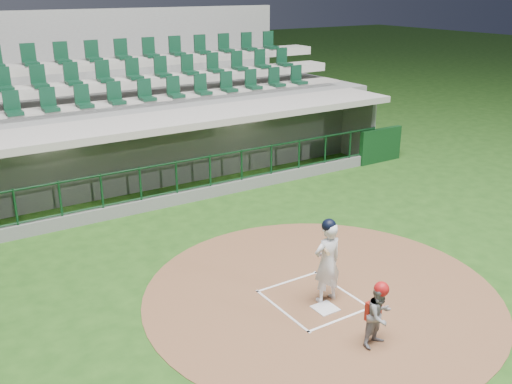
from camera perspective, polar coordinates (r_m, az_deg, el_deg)
ground at (r=11.79m, az=4.76°, el=-10.10°), size 120.00×120.00×0.00m
dirt_circle at (r=11.82m, az=6.53°, el=-10.06°), size 7.20×7.20×0.01m
home_plate at (r=11.31m, az=6.94°, el=-11.47°), size 0.43×0.43×0.02m
batter_box_chalk at (r=11.58m, az=5.67°, el=-10.64°), size 1.55×1.80×0.01m
dugout_structure at (r=17.80m, az=-10.21°, el=3.61°), size 16.40×3.70×3.00m
seating_deck at (r=20.46m, az=-13.97°, el=6.79°), size 17.00×6.72×5.15m
batter at (r=11.18m, az=7.14°, el=-6.80°), size 0.85×0.85×1.74m
catcher at (r=10.18m, az=12.22°, el=-11.83°), size 0.61×0.50×1.21m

